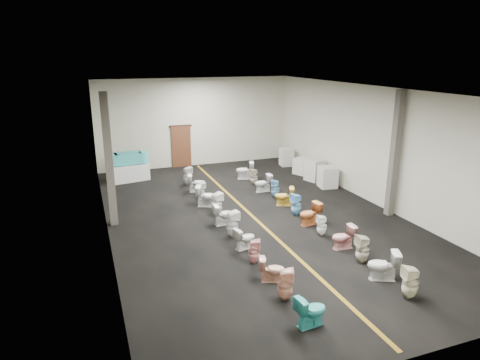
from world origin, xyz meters
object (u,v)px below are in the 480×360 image
(appliance_crate_a, at_px, (328,177))
(toilet_left_4, at_px, (245,238))
(toilet_right_1, at_px, (383,265))
(toilet_right_7, at_px, (284,196))
(toilet_right_0, at_px, (410,282))
(display_table, at_px, (129,172))
(appliance_crate_b, at_px, (315,170))
(toilet_right_6, at_px, (296,204))
(toilet_right_3, at_px, (343,237))
(toilet_left_0, at_px, (311,311))
(toilet_left_1, at_px, (285,284))
(toilet_left_6, at_px, (224,214))
(toilet_right_4, at_px, (322,225))
(bathtub, at_px, (128,158))
(toilet_left_9, at_px, (201,191))
(appliance_crate_d, at_px, (287,157))
(toilet_right_2, at_px, (363,249))
(toilet_right_9, at_px, (263,183))
(toilet_right_8, at_px, (275,189))
(toilet_right_11, at_px, (245,170))
(toilet_left_5, at_px, (232,224))
(toilet_right_5, at_px, (310,214))
(toilet_right_10, at_px, (254,177))
(toilet_left_8, at_px, (206,196))
(toilet_left_10, at_px, (197,183))
(toilet_left_7, at_px, (217,204))
(toilet_left_11, at_px, (187,176))
(toilet_left_3, at_px, (254,251))

(appliance_crate_a, relative_size, toilet_left_4, 1.38)
(toilet_right_1, distance_m, toilet_right_7, 6.01)
(toilet_right_0, bearing_deg, display_table, -144.70)
(appliance_crate_b, bearing_deg, toilet_right_6, -127.89)
(display_table, xyz_separation_m, toilet_right_3, (5.23, -9.63, -0.02))
(toilet_left_0, height_order, toilet_left_1, toilet_left_1)
(toilet_left_6, bearing_deg, toilet_right_4, -127.05)
(bathtub, height_order, toilet_left_9, bathtub)
(toilet_right_6, bearing_deg, appliance_crate_d, 149.21)
(toilet_right_2, height_order, toilet_right_6, toilet_right_2)
(bathtub, xyz_separation_m, toilet_right_9, (5.16, -3.69, -0.70))
(toilet_left_9, height_order, toilet_right_8, toilet_right_8)
(display_table, bearing_deg, toilet_left_4, -74.15)
(toilet_right_1, bearing_deg, toilet_right_4, -154.90)
(toilet_left_0, height_order, toilet_right_11, toilet_right_11)
(toilet_left_6, relative_size, toilet_right_2, 0.88)
(appliance_crate_b, height_order, toilet_left_5, appliance_crate_b)
(appliance_crate_b, relative_size, toilet_right_9, 1.31)
(toilet_right_6, xyz_separation_m, toilet_right_7, (0.06, 1.10, -0.04))
(toilet_left_9, relative_size, toilet_right_5, 0.91)
(toilet_left_6, relative_size, toilet_right_4, 1.06)
(toilet_right_11, bearing_deg, toilet_right_8, 22.74)
(toilet_right_10, bearing_deg, toilet_left_5, -38.42)
(toilet_left_9, distance_m, toilet_right_3, 6.52)
(toilet_right_2, bearing_deg, toilet_left_8, -149.13)
(toilet_left_0, xyz_separation_m, toilet_right_6, (2.76, 6.00, 0.05))
(toilet_left_10, bearing_deg, toilet_right_7, -123.83)
(appliance_crate_d, bearing_deg, toilet_right_8, -121.06)
(toilet_left_7, bearing_deg, toilet_left_0, 159.62)
(toilet_right_0, bearing_deg, toilet_left_11, -152.62)
(toilet_left_11, relative_size, toilet_right_8, 1.11)
(appliance_crate_b, distance_m, toilet_left_8, 5.90)
(toilet_left_5, xyz_separation_m, toilet_left_7, (0.09, 1.98, -0.00))
(appliance_crate_d, distance_m, toilet_left_6, 8.64)
(toilet_left_1, distance_m, toilet_left_7, 5.90)
(toilet_left_10, xyz_separation_m, toilet_right_0, (2.68, -9.81, 0.04))
(toilet_left_3, bearing_deg, toilet_right_8, -8.40)
(display_table, xyz_separation_m, toilet_right_1, (5.15, -11.58, 0.02))
(toilet_left_4, height_order, toilet_left_6, toilet_left_6)
(toilet_left_9, relative_size, toilet_right_2, 0.85)
(toilet_left_9, relative_size, toilet_left_10, 0.93)
(appliance_crate_d, relative_size, toilet_right_0, 1.08)
(appliance_crate_a, height_order, toilet_right_2, appliance_crate_a)
(toilet_left_3, distance_m, toilet_left_9, 5.83)
(toilet_right_5, bearing_deg, toilet_left_0, -36.93)
(toilet_left_5, bearing_deg, toilet_right_9, -47.24)
(toilet_right_10, bearing_deg, toilet_right_6, -9.31)
(toilet_left_4, distance_m, toilet_right_5, 2.94)
(toilet_left_4, distance_m, toilet_left_9, 4.87)
(toilet_left_9, distance_m, toilet_right_8, 3.02)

